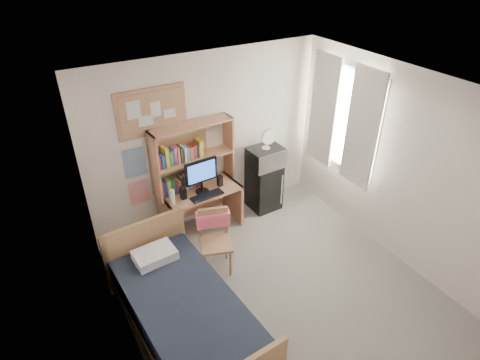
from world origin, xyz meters
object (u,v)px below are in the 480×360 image
bed (186,317)px  monitor (201,176)px  bulletin_board (152,112)px  speaker_left (183,193)px  desk_chair (216,243)px  desk_fan (266,139)px  desk (201,210)px  speaker_right (220,181)px  mini_fridge (264,186)px  microwave (266,157)px

bed → monitor: size_ratio=3.95×
bulletin_board → speaker_left: 1.19m
desk_chair → speaker_left: size_ratio=4.76×
desk_chair → bed: desk_chair is taller
speaker_left → monitor: bearing=0.0°
bed → desk_fan: bearing=34.4°
desk → speaker_right: (0.30, -0.04, 0.44)m
bulletin_board → bed: (-0.48, -1.92, -1.64)m
desk → speaker_right: speaker_right is taller
mini_fridge → desk_fan: 0.85m
bulletin_board → speaker_left: bulletin_board is taller
speaker_left → desk_chair: bearing=-86.9°
bulletin_board → mini_fridge: bulletin_board is taller
bed → microwave: 2.76m
speaker_left → desk_fan: (1.44, 0.11, 0.43)m
bulletin_board → speaker_left: size_ratio=5.08×
desk → monitor: 0.62m
bulletin_board → monitor: 1.12m
microwave → desk: bearing=179.9°
bed → desk_chair: bearing=41.1°
speaker_right → desk_fan: 0.95m
monitor → speaker_left: 0.34m
mini_fridge → monitor: 1.28m
desk → desk_chair: bearing=-106.9°
monitor → desk_fan: bearing=0.4°
bed → speaker_left: 1.77m
desk_chair → desk_fan: size_ratio=2.84×
desk → speaker_right: size_ratio=6.78×
monitor → bulletin_board: bearing=140.6°
desk_fan → speaker_left: bearing=-177.2°
desk → speaker_right: 0.54m
speaker_right → desk: bearing=168.7°
monitor → desk_chair: bearing=-108.1°
monitor → speaker_right: (0.30, 0.02, -0.18)m
desk → desk_chair: (-0.20, -0.86, 0.08)m
desk_chair → bed: bearing=-116.5°
desk → speaker_left: (-0.30, -0.08, 0.45)m
bulletin_board → desk_fan: 1.78m
bed → speaker_right: 2.10m
bulletin_board → desk: 1.66m
speaker_right → desk_fan: size_ratio=0.54×
desk_chair → monitor: bearing=94.4°
desk_fan → desk: bearing=179.9°
desk → microwave: bearing=-2.6°
desk → microwave: 1.28m
monitor → microwave: size_ratio=1.00×
bulletin_board → monitor: bulletin_board is taller
monitor → speaker_left: monitor is taller
desk_chair → mini_fridge: (1.34, 0.91, -0.05)m
desk_fan → bulletin_board: bearing=169.4°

